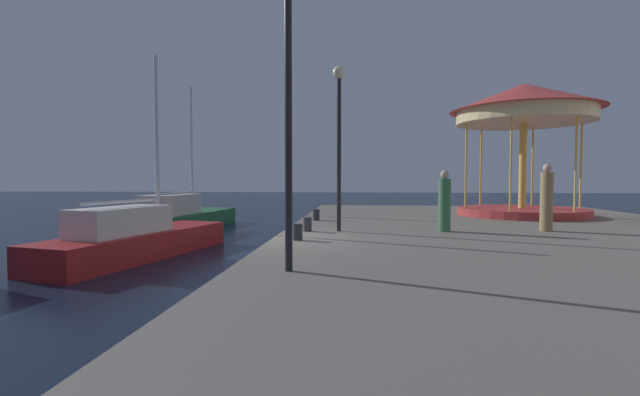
{
  "coord_description": "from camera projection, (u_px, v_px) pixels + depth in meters",
  "views": [
    {
      "loc": [
        2.18,
        -10.71,
        2.29
      ],
      "look_at": [
        0.82,
        3.67,
        1.63
      ],
      "focal_mm": 24.04,
      "sensor_mm": 36.0,
      "label": 1
    }
  ],
  "objects": [
    {
      "name": "ground_plane",
      "position": [
        275.0,
        268.0,
        10.96
      ],
      "size": [
        120.0,
        120.0,
        0.0
      ],
      "primitive_type": "plane",
      "color": "black"
    },
    {
      "name": "quay_dock",
      "position": [
        556.0,
        257.0,
        10.29
      ],
      "size": [
        13.76,
        26.35,
        0.8
      ],
      "primitive_type": "cube",
      "color": "slate",
      "rests_on": "ground"
    },
    {
      "name": "sailboat_green",
      "position": [
        182.0,
        216.0,
        19.16
      ],
      "size": [
        2.66,
        6.81,
        6.55
      ],
      "color": "#236638",
      "rests_on": "ground"
    },
    {
      "name": "sailboat_red",
      "position": [
        135.0,
        238.0,
        12.26
      ],
      "size": [
        3.13,
        6.6,
        6.02
      ],
      "color": "maroon",
      "rests_on": "ground"
    },
    {
      "name": "carousel",
      "position": [
        524.0,
        118.0,
        17.02
      ],
      "size": [
        5.73,
        5.73,
        5.25
      ],
      "color": "#B23333",
      "rests_on": "quay_dock"
    },
    {
      "name": "lamp_post_near_edge",
      "position": [
        288.0,
        73.0,
        6.75
      ],
      "size": [
        0.36,
        0.36,
        4.67
      ],
      "color": "black",
      "rests_on": "quay_dock"
    },
    {
      "name": "lamp_post_mid_promenade",
      "position": [
        339.0,
        120.0,
        11.94
      ],
      "size": [
        0.36,
        0.36,
        4.62
      ],
      "color": "black",
      "rests_on": "quay_dock"
    },
    {
      "name": "bollard_center",
      "position": [
        307.0,
        224.0,
        12.06
      ],
      "size": [
        0.24,
        0.24,
        0.4
      ],
      "primitive_type": "cylinder",
      "color": "#2D2D33",
      "rests_on": "quay_dock"
    },
    {
      "name": "bollard_north",
      "position": [
        316.0,
        215.0,
        15.23
      ],
      "size": [
        0.24,
        0.24,
        0.4
      ],
      "primitive_type": "cylinder",
      "color": "#2D2D33",
      "rests_on": "quay_dock"
    },
    {
      "name": "bollard_south",
      "position": [
        298.0,
        232.0,
        10.32
      ],
      "size": [
        0.24,
        0.24,
        0.4
      ],
      "primitive_type": "cylinder",
      "color": "#2D2D33",
      "rests_on": "quay_dock"
    },
    {
      "name": "person_far_corner",
      "position": [
        547.0,
        199.0,
        12.1
      ],
      "size": [
        0.34,
        0.34,
        1.9
      ],
      "color": "#937A4C",
      "rests_on": "quay_dock"
    },
    {
      "name": "person_near_carousel",
      "position": [
        444.0,
        203.0,
        12.02
      ],
      "size": [
        0.34,
        0.34,
        1.72
      ],
      "color": "#387247",
      "rests_on": "quay_dock"
    }
  ]
}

